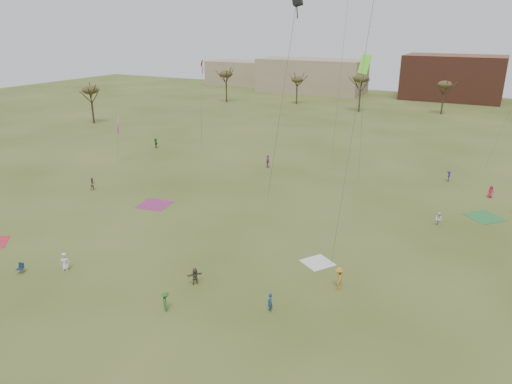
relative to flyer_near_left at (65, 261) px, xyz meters
The scene contains 21 objects.
ground 12.43m from the flyer_near_left, ahead, with size 260.00×260.00×0.00m, color #3D4E18.
flyer_near_left is the anchor object (origin of this frame).
flyer_near_center 11.50m from the flyer_near_left, ahead, with size 0.99×0.57×1.53m, color #2B6B23.
flyer_near_right 18.45m from the flyer_near_left, ahead, with size 0.55×0.36×1.50m, color navy.
spectator_fore_b 21.08m from the flyer_near_left, 129.71° to the left, with size 0.80×0.62×1.64m, color #847354.
spectator_fore_c 11.65m from the flyer_near_left, 16.19° to the left, with size 1.34×0.43×1.44m, color brown.
flyer_mid_b 23.14m from the flyer_near_left, 20.29° to the left, with size 1.18×0.68×1.83m, color orange.
spectator_mid_d 35.55m from the flyer_near_left, 87.18° to the left, with size 1.12×0.47×1.91m, color #AC47A8.
spectator_mid_e 36.64m from the flyer_near_left, 42.57° to the left, with size 0.71×0.55×1.46m, color white.
flyer_far_a 42.38m from the flyer_near_left, 118.75° to the left, with size 1.53×0.49×1.65m, color #27762A.
flyer_far_b 48.26m from the flyer_near_left, 49.45° to the left, with size 0.74×0.48×1.52m, color #B21E45.
flyer_far_c 48.60m from the flyer_near_left, 57.56° to the left, with size 0.94×0.54×1.45m, color navy.
blanket_cream 21.87m from the flyer_near_left, 30.98° to the left, with size 2.40×2.40×0.03m, color white.
blanket_plum 16.14m from the flyer_near_left, 101.56° to the left, with size 3.40×3.40×0.03m, color #962E69.
blanket_olive 42.94m from the flyer_near_left, 43.45° to the left, with size 3.29×3.29×0.03m, color #2D7C3B.
camp_chair_left 3.68m from the flyer_near_left, 142.78° to the right, with size 0.64×0.67×0.87m.
kites_aloft 37.39m from the flyer_near_left, 69.01° to the left, with size 65.74×50.33×24.92m.
tree_line 79.51m from the flyer_near_left, 83.08° to the left, with size 117.44×49.32×8.91m.
building_tan 116.85m from the flyer_near_left, 101.16° to the left, with size 32.00×14.00×10.00m, color #937F60.
building_brick 120.94m from the flyer_near_left, 81.72° to the left, with size 26.00×16.00×12.00m, color brown.
building_tan_west 132.50m from the flyer_near_left, 113.40° to the left, with size 20.00×12.00×8.00m, color #937F60.
Camera 1 is at (18.74, -23.58, 19.87)m, focal length 32.96 mm.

